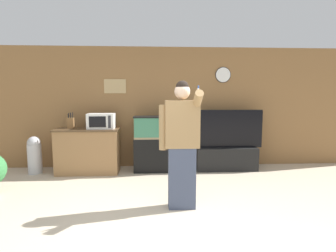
{
  "coord_description": "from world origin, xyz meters",
  "views": [
    {
      "loc": [
        -0.17,
        -2.76,
        1.56
      ],
      "look_at": [
        0.06,
        1.63,
        1.05
      ],
      "focal_mm": 28.0,
      "sensor_mm": 36.0,
      "label": 1
    }
  ],
  "objects_px": {
    "tv_on_stand": "(226,152)",
    "trash_bin": "(35,154)",
    "knife_block": "(71,123)",
    "aquarium_on_stand": "(154,144)",
    "counter_island": "(88,151)",
    "person_standing": "(181,143)",
    "microwave": "(101,121)"
  },
  "relations": [
    {
      "from": "counter_island",
      "to": "trash_bin",
      "type": "bearing_deg",
      "value": 178.63
    },
    {
      "from": "aquarium_on_stand",
      "to": "person_standing",
      "type": "height_order",
      "value": "person_standing"
    },
    {
      "from": "knife_block",
      "to": "trash_bin",
      "type": "distance_m",
      "value": 0.97
    },
    {
      "from": "counter_island",
      "to": "knife_block",
      "type": "distance_m",
      "value": 0.66
    },
    {
      "from": "microwave",
      "to": "aquarium_on_stand",
      "type": "distance_m",
      "value": 1.16
    },
    {
      "from": "counter_island",
      "to": "trash_bin",
      "type": "relative_size",
      "value": 1.67
    },
    {
      "from": "knife_block",
      "to": "trash_bin",
      "type": "relative_size",
      "value": 0.43
    },
    {
      "from": "aquarium_on_stand",
      "to": "trash_bin",
      "type": "xyz_separation_m",
      "value": [
        -2.41,
        -0.03,
        -0.19
      ]
    },
    {
      "from": "microwave",
      "to": "trash_bin",
      "type": "xyz_separation_m",
      "value": [
        -1.35,
        0.03,
        -0.67
      ]
    },
    {
      "from": "microwave",
      "to": "tv_on_stand",
      "type": "bearing_deg",
      "value": 1.89
    },
    {
      "from": "tv_on_stand",
      "to": "person_standing",
      "type": "height_order",
      "value": "person_standing"
    },
    {
      "from": "counter_island",
      "to": "microwave",
      "type": "xyz_separation_m",
      "value": [
        0.28,
        -0.0,
        0.6
      ]
    },
    {
      "from": "knife_block",
      "to": "person_standing",
      "type": "relative_size",
      "value": 0.18
    },
    {
      "from": "knife_block",
      "to": "aquarium_on_stand",
      "type": "xyz_separation_m",
      "value": [
        1.67,
        -0.0,
        -0.45
      ]
    },
    {
      "from": "microwave",
      "to": "knife_block",
      "type": "height_order",
      "value": "knife_block"
    },
    {
      "from": "tv_on_stand",
      "to": "trash_bin",
      "type": "bearing_deg",
      "value": -179.17
    },
    {
      "from": "microwave",
      "to": "trash_bin",
      "type": "bearing_deg",
      "value": 178.8
    },
    {
      "from": "counter_island",
      "to": "trash_bin",
      "type": "distance_m",
      "value": 1.07
    },
    {
      "from": "person_standing",
      "to": "knife_block",
      "type": "bearing_deg",
      "value": 138.57
    },
    {
      "from": "knife_block",
      "to": "person_standing",
      "type": "distance_m",
      "value": 2.73
    },
    {
      "from": "knife_block",
      "to": "person_standing",
      "type": "xyz_separation_m",
      "value": [
        2.04,
        -1.8,
        -0.1
      ]
    },
    {
      "from": "knife_block",
      "to": "aquarium_on_stand",
      "type": "height_order",
      "value": "knife_block"
    },
    {
      "from": "knife_block",
      "to": "trash_bin",
      "type": "xyz_separation_m",
      "value": [
        -0.73,
        -0.03,
        -0.63
      ]
    },
    {
      "from": "tv_on_stand",
      "to": "person_standing",
      "type": "bearing_deg",
      "value": -121.96
    },
    {
      "from": "microwave",
      "to": "aquarium_on_stand",
      "type": "height_order",
      "value": "microwave"
    },
    {
      "from": "microwave",
      "to": "tv_on_stand",
      "type": "distance_m",
      "value": 2.66
    },
    {
      "from": "microwave",
      "to": "counter_island",
      "type": "bearing_deg",
      "value": 179.46
    },
    {
      "from": "tv_on_stand",
      "to": "knife_block",
      "type": "bearing_deg",
      "value": -179.48
    },
    {
      "from": "person_standing",
      "to": "trash_bin",
      "type": "bearing_deg",
      "value": 147.37
    },
    {
      "from": "aquarium_on_stand",
      "to": "person_standing",
      "type": "xyz_separation_m",
      "value": [
        0.37,
        -1.8,
        0.34
      ]
    },
    {
      "from": "person_standing",
      "to": "trash_bin",
      "type": "xyz_separation_m",
      "value": [
        -2.77,
        1.77,
        -0.53
      ]
    },
    {
      "from": "counter_island",
      "to": "tv_on_stand",
      "type": "xyz_separation_m",
      "value": [
        2.84,
        0.08,
        -0.08
      ]
    }
  ]
}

